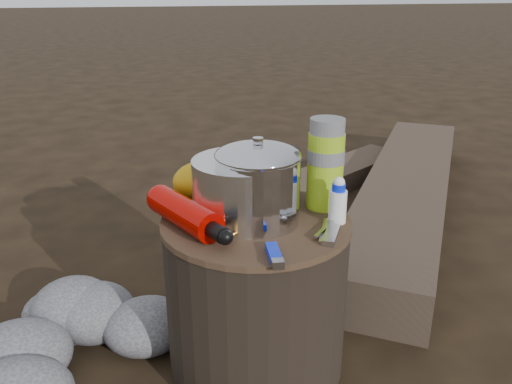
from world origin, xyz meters
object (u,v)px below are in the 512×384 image
object	(u,v)px
stump	(256,295)
fuel_bottle	(185,213)
travel_mug	(283,173)
camping_pot	(258,183)
log_main	(407,192)
thermos	(326,164)

from	to	relation	value
stump	fuel_bottle	xyz separation A→B (m)	(-0.17, 0.01, 0.24)
travel_mug	stump	bearing A→B (deg)	-131.45
camping_pot	log_main	bearing A→B (deg)	39.35
thermos	travel_mug	size ratio (longest dim) A/B	1.78
log_main	fuel_bottle	world-z (taller)	fuel_bottle
camping_pot	thermos	size ratio (longest dim) A/B	0.87
fuel_bottle	travel_mug	bearing A→B (deg)	1.89
log_main	thermos	xyz separation A→B (m)	(-0.76, -0.74, 0.44)
fuel_bottle	travel_mug	world-z (taller)	travel_mug
log_main	stump	bearing A→B (deg)	-102.14
stump	camping_pot	distance (m)	0.30
thermos	stump	bearing A→B (deg)	-171.54
stump	travel_mug	xyz separation A→B (m)	(0.12, 0.13, 0.27)
log_main	travel_mug	world-z (taller)	travel_mug
stump	log_main	distance (m)	1.22
log_main	travel_mug	distance (m)	1.12
camping_pot	travel_mug	world-z (taller)	camping_pot
log_main	thermos	world-z (taller)	thermos
stump	thermos	world-z (taller)	thermos
camping_pot	fuel_bottle	distance (m)	0.18
fuel_bottle	travel_mug	xyz separation A→B (m)	(0.28, 0.12, 0.03)
travel_mug	thermos	bearing A→B (deg)	-55.46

